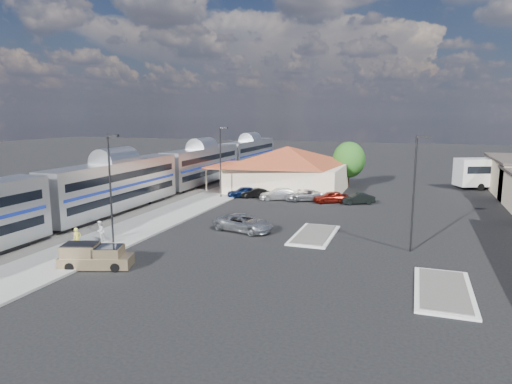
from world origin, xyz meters
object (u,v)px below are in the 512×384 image
(station_depot, at_px, (287,169))
(suv, at_px, (244,223))
(coach_bus, at_px, (504,171))
(pickup_truck, at_px, (96,257))

(station_depot, relative_size, suv, 3.28)
(suv, bearing_deg, station_depot, 19.82)
(suv, bearing_deg, coach_bus, -23.09)
(station_depot, distance_m, coach_bus, 30.99)
(station_depot, xyz_separation_m, suv, (2.17, -22.52, -2.35))
(pickup_truck, xyz_separation_m, suv, (6.11, 12.73, -0.02))
(pickup_truck, bearing_deg, suv, -44.23)
(pickup_truck, height_order, suv, pickup_truck)
(station_depot, xyz_separation_m, pickup_truck, (-3.94, -35.25, -2.34))
(station_depot, distance_m, pickup_truck, 35.55)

